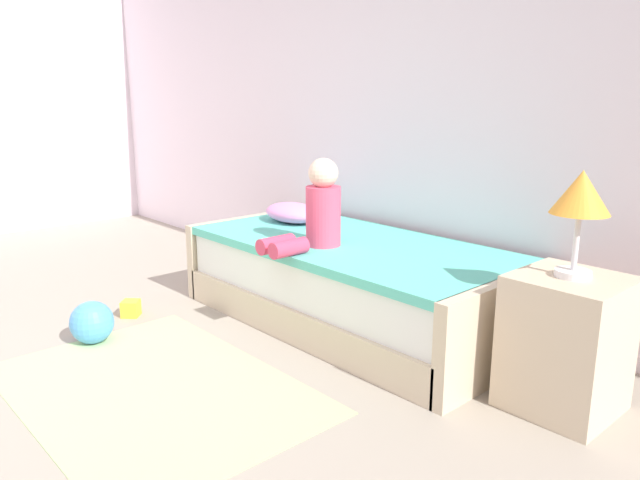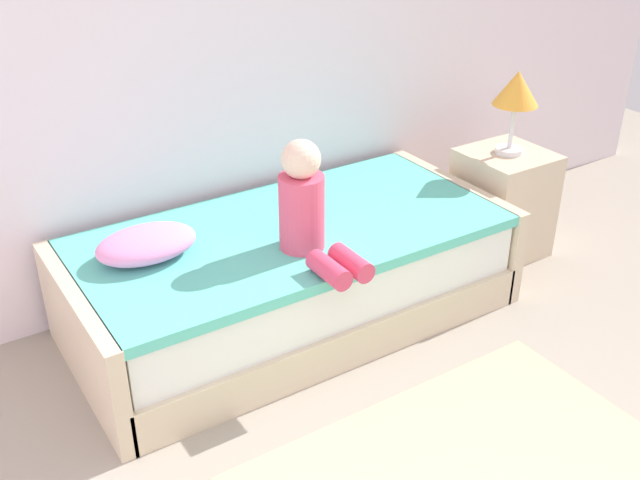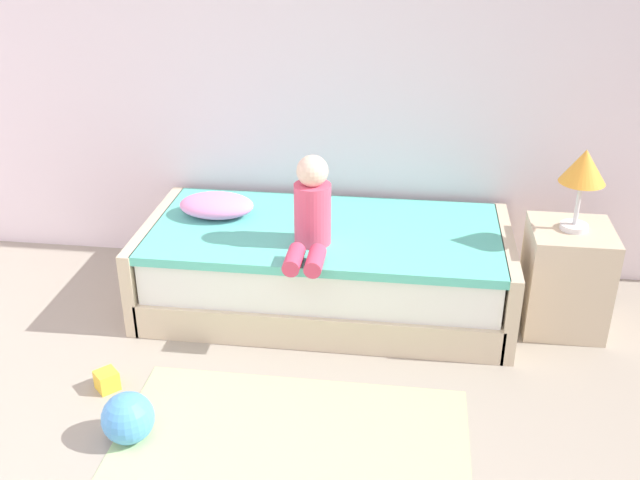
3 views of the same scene
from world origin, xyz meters
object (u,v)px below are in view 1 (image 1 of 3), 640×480
Objects in this scene: nightstand at (566,343)px; bed at (351,282)px; pillow at (293,213)px; table_lamp at (581,198)px; child_figure at (317,211)px; toy_block at (131,308)px; toy_ball at (92,322)px.

bed is at bearing 178.27° from nightstand.
table_lamp is at bearing -4.01° from pillow.
nightstand is at bearing 7.63° from child_figure.
bed is 0.51m from child_figure.
bed reaches higher than toy_block.
child_figure is 1.35m from toy_block.
bed is 20.90× the size of toy_block.
nightstand is 1.36× the size of pillow.
toy_block is (-0.98, -0.95, -0.20)m from bed.
table_lamp reaches higher than child_figure.
table_lamp is 1.43m from child_figure.
table_lamp is at bearing 21.38° from toy_block.
child_figure is at bearing 37.92° from toy_block.
pillow reaches higher than toy_ball.
pillow is (-2.01, 0.14, 0.26)m from nightstand.
toy_block is (-0.24, 0.34, -0.07)m from toy_ball.
table_lamp is at bearing 180.00° from nightstand.
toy_block is at bearing -106.77° from pillow.
toy_ball reaches higher than toy_block.
nightstand is 0.64m from table_lamp.
child_figure is 5.05× the size of toy_block.
table_lamp is 2.56m from toy_ball.
bed is 4.80× the size of pillow.
toy_ball is at bearing -149.07° from table_lamp.
child_figure reaches higher than pillow.
table_lamp reaches higher than toy_block.
nightstand is at bearing 30.93° from toy_ball.
child_figure is (-1.40, -0.19, -0.23)m from table_lamp.
pillow is (-0.66, 0.10, 0.32)m from bed.
pillow is at bearing 175.99° from table_lamp.
pillow is (-0.61, 0.33, -0.14)m from child_figure.
bed is at bearing 44.22° from toy_block.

